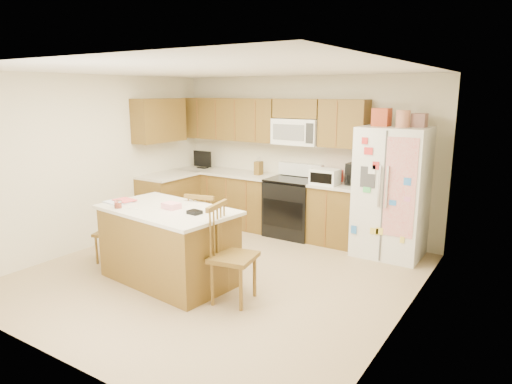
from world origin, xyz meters
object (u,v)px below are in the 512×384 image
Objects in this scene: stove at (293,206)px; refrigerator at (392,191)px; windsor_chair_back at (205,232)px; island at (168,244)px; windsor_chair_left at (112,232)px; windsor_chair_right at (231,256)px.

refrigerator is (1.57, -0.06, 0.45)m from stove.
stove is at bearing 79.61° from windsor_chair_back.
refrigerator is 3.10m from island.
refrigerator is 3.86m from windsor_chair_left.
island is 2.05× the size of windsor_chair_left.
windsor_chair_back is at bearing -137.59° from refrigerator.
island is at bearing -97.15° from windsor_chair_back.
stove is 2.44m from island.
stove reaches higher than island.
refrigerator is at bearing 42.41° from windsor_chair_back.
windsor_chair_right is at bearing -77.20° from stove.
island is (-0.41, -2.41, -0.02)m from stove.
refrigerator is 1.87× the size of windsor_chair_right.
island is 1.77× the size of windsor_chair_back.
stove is 1.04× the size of windsor_chair_right.
windsor_chair_left is 1.29m from windsor_chair_back.
island is 0.96m from windsor_chair_right.
stove is 0.55× the size of refrigerator.
windsor_chair_left is at bearing -143.46° from refrigerator.
refrigerator reaches higher than island.
stove is 1.63m from refrigerator.
windsor_chair_left is at bearing -155.25° from windsor_chair_back.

